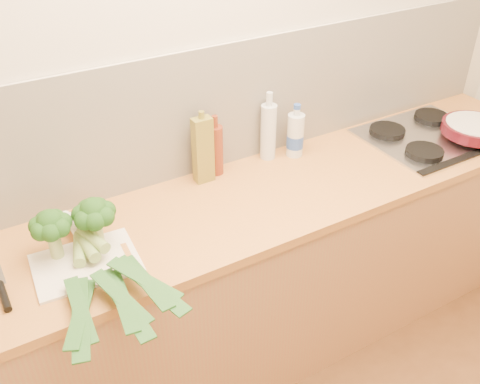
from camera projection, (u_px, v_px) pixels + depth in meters
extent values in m
plane|color=beige|center=(208.00, 80.00, 2.14)|extent=(3.50, 0.00, 3.50)
cube|color=silver|center=(210.00, 111.00, 2.21)|extent=(3.20, 0.02, 0.54)
cube|color=#A37643|center=(245.00, 284.00, 2.41)|extent=(3.20, 0.60, 0.86)
cube|color=#BA7236|center=(246.00, 203.00, 2.16)|extent=(3.20, 0.62, 0.04)
cube|color=silver|center=(427.00, 137.00, 2.58)|extent=(0.58, 0.50, 0.01)
cube|color=black|center=(466.00, 157.00, 2.41)|extent=(0.58, 0.04, 0.01)
cylinder|color=black|center=(424.00, 152.00, 2.42)|extent=(0.17, 0.17, 0.03)
cylinder|color=black|center=(470.00, 136.00, 2.54)|extent=(0.17, 0.17, 0.03)
cylinder|color=black|center=(387.00, 131.00, 2.59)|extent=(0.17, 0.17, 0.03)
cylinder|color=black|center=(431.00, 117.00, 2.71)|extent=(0.17, 0.17, 0.03)
cube|color=white|center=(86.00, 263.00, 1.82)|extent=(0.36, 0.28, 0.01)
cylinder|color=#98A761|center=(55.00, 245.00, 1.82)|extent=(0.04, 0.04, 0.09)
sphere|color=black|center=(50.00, 222.00, 1.77)|extent=(0.09, 0.09, 0.09)
sphere|color=black|center=(62.00, 222.00, 1.79)|extent=(0.07, 0.07, 0.07)
sphere|color=black|center=(56.00, 218.00, 1.81)|extent=(0.07, 0.07, 0.07)
sphere|color=black|center=(45.00, 220.00, 1.80)|extent=(0.07, 0.07, 0.07)
sphere|color=black|center=(38.00, 226.00, 1.77)|extent=(0.07, 0.07, 0.07)
sphere|color=black|center=(41.00, 232.00, 1.75)|extent=(0.07, 0.07, 0.07)
sphere|color=black|center=(51.00, 233.00, 1.74)|extent=(0.07, 0.07, 0.07)
sphere|color=black|center=(60.00, 228.00, 1.76)|extent=(0.07, 0.07, 0.07)
cylinder|color=#98A761|center=(98.00, 233.00, 1.88)|extent=(0.04, 0.04, 0.08)
sphere|color=black|center=(93.00, 210.00, 1.83)|extent=(0.09, 0.09, 0.09)
sphere|color=black|center=(106.00, 210.00, 1.85)|extent=(0.07, 0.07, 0.07)
sphere|color=black|center=(98.00, 207.00, 1.87)|extent=(0.07, 0.07, 0.07)
sphere|color=black|center=(88.00, 209.00, 1.86)|extent=(0.07, 0.07, 0.07)
sphere|color=black|center=(81.00, 215.00, 1.83)|extent=(0.07, 0.07, 0.07)
sphere|color=black|center=(85.00, 220.00, 1.80)|extent=(0.07, 0.07, 0.07)
sphere|color=black|center=(95.00, 221.00, 1.80)|extent=(0.07, 0.07, 0.07)
sphere|color=black|center=(105.00, 217.00, 1.82)|extent=(0.07, 0.07, 0.07)
cylinder|color=white|center=(79.00, 226.00, 1.95)|extent=(0.07, 0.13, 0.04)
cylinder|color=#81A150|center=(80.00, 249.00, 1.84)|extent=(0.08, 0.16, 0.04)
cube|color=#174217|center=(81.00, 313.00, 1.60)|extent=(0.17, 0.29, 0.02)
cube|color=#174217|center=(81.00, 317.00, 1.58)|extent=(0.14, 0.34, 0.01)
cube|color=#174217|center=(80.00, 309.00, 1.60)|extent=(0.07, 0.28, 0.02)
cylinder|color=white|center=(74.00, 225.00, 1.92)|extent=(0.05, 0.13, 0.04)
cylinder|color=#81A150|center=(87.00, 246.00, 1.83)|extent=(0.05, 0.16, 0.04)
cube|color=#174217|center=(122.00, 300.00, 1.62)|extent=(0.08, 0.30, 0.02)
cube|color=#174217|center=(125.00, 303.00, 1.60)|extent=(0.07, 0.34, 0.01)
cube|color=#174217|center=(121.00, 297.00, 1.62)|extent=(0.11, 0.28, 0.02)
cylinder|color=white|center=(73.00, 223.00, 1.91)|extent=(0.07, 0.13, 0.04)
cylinder|color=#81A150|center=(93.00, 239.00, 1.83)|extent=(0.08, 0.16, 0.04)
cube|color=#174217|center=(146.00, 282.00, 1.66)|extent=(0.07, 0.30, 0.02)
cube|color=#174217|center=(150.00, 284.00, 1.64)|extent=(0.14, 0.34, 0.01)
cube|color=#174217|center=(144.00, 279.00, 1.66)|extent=(0.16, 0.27, 0.02)
cylinder|color=black|center=(4.00, 296.00, 1.68)|extent=(0.03, 0.14, 0.02)
cylinder|color=#4C0C15|center=(475.00, 128.00, 2.53)|extent=(0.30, 0.30, 0.05)
cylinder|color=beige|center=(476.00, 124.00, 2.51)|extent=(0.27, 0.27, 0.00)
cube|color=olive|center=(203.00, 150.00, 2.19)|extent=(0.08, 0.05, 0.29)
cylinder|color=olive|center=(201.00, 115.00, 2.10)|extent=(0.02, 0.02, 0.03)
cylinder|color=silver|center=(268.00, 132.00, 2.36)|extent=(0.07, 0.07, 0.25)
cylinder|color=silver|center=(269.00, 99.00, 2.27)|extent=(0.03, 0.03, 0.06)
cylinder|color=maroon|center=(216.00, 150.00, 2.26)|extent=(0.06, 0.06, 0.22)
cylinder|color=maroon|center=(215.00, 121.00, 2.18)|extent=(0.03, 0.03, 0.05)
cylinder|color=silver|center=(295.00, 135.00, 2.39)|extent=(0.08, 0.08, 0.20)
cylinder|color=silver|center=(297.00, 112.00, 2.33)|extent=(0.03, 0.03, 0.03)
cylinder|color=#2D50A9|center=(295.00, 141.00, 2.41)|extent=(0.08, 0.08, 0.06)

